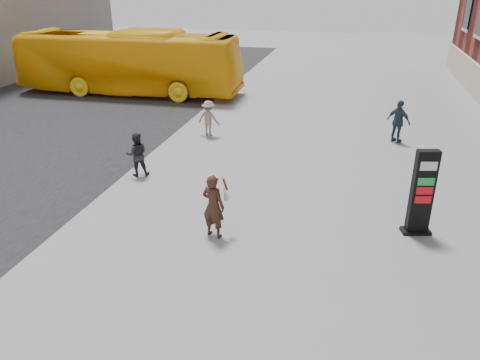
% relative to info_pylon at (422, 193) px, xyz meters
% --- Properties ---
extents(ground, '(100.00, 100.00, 0.00)m').
position_rel_info_pylon_xyz_m(ground, '(-4.66, -0.96, -1.21)').
color(ground, '#9E9EA3').
extents(info_pylon, '(0.84, 0.56, 2.41)m').
position_rel_info_pylon_xyz_m(info_pylon, '(0.00, 0.00, 0.00)').
color(info_pylon, black).
rests_on(info_pylon, ground).
extents(woman, '(0.80, 0.75, 1.79)m').
position_rel_info_pylon_xyz_m(woman, '(-5.35, -1.46, -0.29)').
color(woman, black).
rests_on(woman, ground).
extents(bus, '(13.24, 3.35, 3.67)m').
position_rel_info_pylon_xyz_m(bus, '(-14.94, 13.33, 0.63)').
color(bus, yellow).
rests_on(bus, road).
extents(pedestrian_a, '(0.94, 0.86, 1.56)m').
position_rel_info_pylon_xyz_m(pedestrian_a, '(-9.16, 1.92, -0.43)').
color(pedestrian_a, '#232227').
rests_on(pedestrian_a, ground).
extents(pedestrian_b, '(1.08, 0.73, 1.55)m').
position_rel_info_pylon_xyz_m(pedestrian_b, '(-8.07, 6.81, -0.43)').
color(pedestrian_b, gray).
rests_on(pedestrian_b, ground).
extents(pedestrian_c, '(1.11, 0.97, 1.79)m').
position_rel_info_pylon_xyz_m(pedestrian_c, '(-0.08, 7.84, -0.31)').
color(pedestrian_c, '#273B4B').
rests_on(pedestrian_c, ground).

